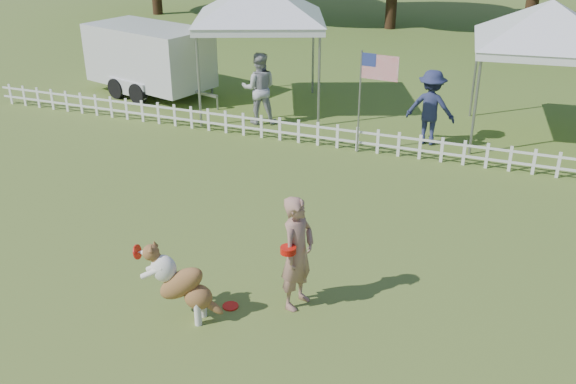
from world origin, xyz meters
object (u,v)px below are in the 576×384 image
(frisbee_on_turf, at_px, (230,306))
(cargo_trailer, at_px, (150,60))
(handler, at_px, (298,253))
(canopy_tent_left, at_px, (260,47))
(canopy_tent_right, at_px, (541,74))
(spectator_a, at_px, (259,88))
(flag_pole, at_px, (359,103))
(dog, at_px, (182,284))
(spectator_b, at_px, (431,108))

(frisbee_on_turf, relative_size, cargo_trailer, 0.05)
(handler, height_order, canopy_tent_left, canopy_tent_left)
(handler, distance_m, canopy_tent_right, 9.41)
(spectator_a, bearing_deg, handler, 94.83)
(canopy_tent_right, bearing_deg, spectator_a, -175.45)
(canopy_tent_left, relative_size, spectator_a, 1.84)
(canopy_tent_right, height_order, cargo_trailer, canopy_tent_right)
(cargo_trailer, bearing_deg, frisbee_on_turf, -36.71)
(canopy_tent_right, relative_size, flag_pole, 1.37)
(flag_pole, bearing_deg, spectator_a, 165.54)
(handler, bearing_deg, canopy_tent_left, 38.71)
(dog, height_order, flag_pole, flag_pole)
(spectator_a, bearing_deg, dog, 83.90)
(canopy_tent_left, height_order, flag_pole, canopy_tent_left)
(handler, xyz_separation_m, canopy_tent_left, (-4.37, 8.77, 0.86))
(handler, height_order, spectator_a, spectator_a)
(frisbee_on_turf, xyz_separation_m, flag_pole, (0.06, 6.84, 1.21))
(cargo_trailer, relative_size, spectator_a, 2.50)
(canopy_tent_right, relative_size, cargo_trailer, 0.70)
(spectator_b, bearing_deg, handler, 87.37)
(spectator_b, bearing_deg, spectator_a, 2.83)
(dog, height_order, frisbee_on_turf, dog)
(flag_pole, bearing_deg, canopy_tent_left, 152.28)
(dog, bearing_deg, spectator_b, 68.59)
(frisbee_on_turf, height_order, flag_pole, flag_pole)
(cargo_trailer, bearing_deg, canopy_tent_left, 13.47)
(dog, relative_size, spectator_a, 0.62)
(canopy_tent_left, xyz_separation_m, flag_pole, (3.52, -2.36, -0.53))
(flag_pole, distance_m, spectator_b, 1.92)
(handler, height_order, canopy_tent_right, canopy_tent_right)
(cargo_trailer, xyz_separation_m, flag_pole, (7.25, -2.51, 0.17))
(flag_pole, bearing_deg, dog, -88.23)
(spectator_a, bearing_deg, frisbee_on_turf, 88.05)
(spectator_b, bearing_deg, frisbee_on_turf, 81.27)
(canopy_tent_right, bearing_deg, frisbee_on_turf, -119.17)
(spectator_a, bearing_deg, spectator_b, 158.40)
(flag_pole, bearing_deg, handler, -76.33)
(canopy_tent_right, bearing_deg, canopy_tent_left, 174.45)
(dog, distance_m, spectator_a, 8.84)
(dog, xyz_separation_m, frisbee_on_turf, (0.50, 0.49, -0.58))
(handler, xyz_separation_m, canopy_tent_right, (2.99, 8.89, 0.78))
(frisbee_on_turf, height_order, canopy_tent_left, canopy_tent_left)
(frisbee_on_turf, bearing_deg, spectator_a, 110.47)
(dog, bearing_deg, flag_pole, 77.60)
(handler, xyz_separation_m, frisbee_on_turf, (-0.91, -0.44, -0.88))
(canopy_tent_left, bearing_deg, cargo_trailer, 155.76)
(flag_pole, height_order, spectator_a, flag_pole)
(canopy_tent_right, relative_size, spectator_a, 1.75)
(dog, bearing_deg, canopy_tent_right, 57.79)
(canopy_tent_right, bearing_deg, spectator_b, -158.21)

